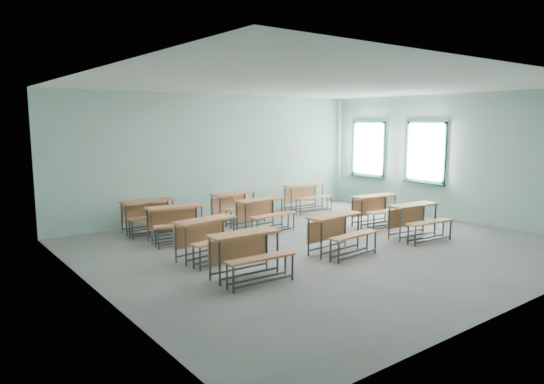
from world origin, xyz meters
The scene contains 11 objects.
room centered at (0.08, 0.03, 1.60)m, with size 9.04×8.04×3.24m.
desk_unit_r0c0 centered at (-2.37, -0.79, 0.50)m, with size 1.22×0.84×0.74m.
desk_unit_r0c1 centered at (-0.16, -0.60, 0.50)m, with size 1.25×0.90×0.74m.
desk_unit_r0c2 centered at (2.02, -0.76, 0.50)m, with size 1.25×0.89×0.74m.
desk_unit_r1c0 centered at (-2.32, 0.53, 0.50)m, with size 1.28×0.94×0.74m.
desk_unit_r1c2 centered at (2.33, 0.59, 0.50)m, with size 1.25×0.90×0.74m.
desk_unit_r2c0 centered at (-2.17, 2.15, 0.50)m, with size 1.27×0.93×0.74m.
desk_unit_r2c1 centered at (-0.16, 1.82, 0.50)m, with size 1.23×0.87×0.74m.
desk_unit_r3c0 centered at (-2.31, 3.24, 0.50)m, with size 1.24×0.87×0.74m.
desk_unit_r3c1 centered at (-0.13, 3.01, 0.50)m, with size 1.28×0.94×0.74m.
desk_unit_r3c2 centered at (2.30, 3.14, 0.50)m, with size 1.24×0.88×0.74m.
Camera 1 is at (-6.62, -6.99, 2.50)m, focal length 32.00 mm.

